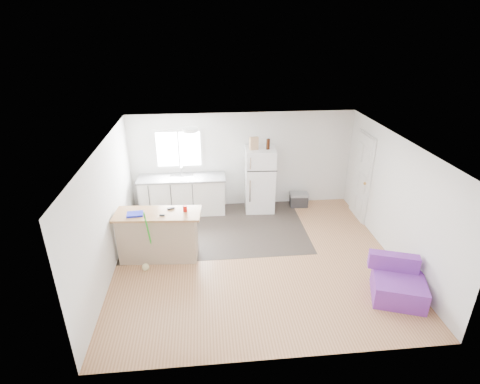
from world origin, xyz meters
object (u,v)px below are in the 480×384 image
object	(u,v)px
peninsula	(158,235)
refrigerator	(260,180)
purple_seat	(397,284)
bottle_right	(268,144)
cooler	(299,199)
cardboard_box	(254,143)
kitchen_cabinets	(183,194)
red_cup	(185,209)
mop	(147,258)
bottle_left	(268,144)
cleaner_jug	(171,255)
blue_tray	(135,214)

from	to	relation	value
peninsula	refrigerator	xyz separation A→B (m)	(2.30, 1.93, 0.29)
purple_seat	bottle_right	size ratio (longest dim) A/B	4.21
refrigerator	cooler	xyz separation A→B (m)	(1.04, 0.07, -0.62)
cooler	cardboard_box	xyz separation A→B (m)	(-1.21, -0.13, 1.58)
cooler	cardboard_box	distance (m)	1.99
peninsula	bottle_right	size ratio (longest dim) A/B	6.76
kitchen_cabinets	bottle_right	distance (m)	2.43
kitchen_cabinets	red_cup	bearing A→B (deg)	-84.31
purple_seat	cardboard_box	xyz separation A→B (m)	(-2.05, 3.47, 1.50)
refrigerator	bottle_right	size ratio (longest dim) A/B	6.43
refrigerator	purple_seat	bearing A→B (deg)	-58.73
mop	kitchen_cabinets	bearing A→B (deg)	84.79
purple_seat	cardboard_box	bearing A→B (deg)	140.00
kitchen_cabinets	red_cup	size ratio (longest dim) A/B	17.64
purple_seat	bottle_left	world-z (taller)	bottle_left
red_cup	cardboard_box	size ratio (longest dim) A/B	0.40
kitchen_cabinets	red_cup	world-z (taller)	kitchen_cabinets
kitchen_cabinets	purple_seat	world-z (taller)	kitchen_cabinets
kitchen_cabinets	cleaner_jug	xyz separation A→B (m)	(-0.16, -2.13, -0.33)
cardboard_box	bottle_right	xyz separation A→B (m)	(0.35, -0.00, -0.02)
mop	cooler	bearing A→B (deg)	43.09
cooler	purple_seat	world-z (taller)	purple_seat
blue_tray	peninsula	bearing A→B (deg)	7.05
cleaner_jug	bottle_left	bearing A→B (deg)	44.92
bottle_left	bottle_right	size ratio (longest dim) A/B	1.00
bottle_left	bottle_right	distance (m)	0.02
cleaner_jug	bottle_left	world-z (taller)	bottle_left
kitchen_cabinets	cleaner_jug	bearing A→B (deg)	-93.24
peninsula	blue_tray	size ratio (longest dim) A/B	5.63
kitchen_cabinets	purple_seat	distance (m)	5.20
cooler	bottle_left	bearing A→B (deg)	-166.90
kitchen_cabinets	cleaner_jug	distance (m)	2.16
mop	blue_tray	size ratio (longest dim) A/B	4.22
peninsula	refrigerator	distance (m)	3.02
cooler	peninsula	bearing A→B (deg)	-145.21
purple_seat	refrigerator	bearing A→B (deg)	137.51
refrigerator	cleaner_jug	distance (m)	3.02
cooler	blue_tray	size ratio (longest dim) A/B	1.61
purple_seat	cleaner_jug	size ratio (longest dim) A/B	3.06
purple_seat	cardboard_box	size ratio (longest dim) A/B	3.51
cooler	cleaner_jug	size ratio (longest dim) A/B	1.40
purple_seat	mop	bearing A→B (deg)	-176.23
kitchen_cabinets	mop	world-z (taller)	mop
bottle_left	red_cup	bearing A→B (deg)	-135.85
refrigerator	purple_seat	distance (m)	4.04
bottle_left	mop	bearing A→B (deg)	-140.21
cardboard_box	cooler	bearing A→B (deg)	6.00
cooler	purple_seat	distance (m)	3.70
cardboard_box	purple_seat	bearing A→B (deg)	-59.41
refrigerator	purple_seat	size ratio (longest dim) A/B	1.53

